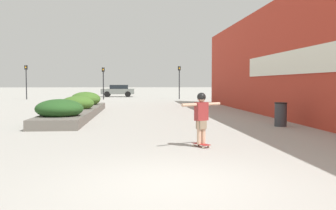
{
  "coord_description": "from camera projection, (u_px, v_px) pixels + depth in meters",
  "views": [
    {
      "loc": [
        -0.73,
        -6.27,
        1.72
      ],
      "look_at": [
        0.58,
        8.86,
        0.83
      ],
      "focal_mm": 40.0,
      "sensor_mm": 36.0,
      "label": 1
    }
  ],
  "objects": [
    {
      "name": "car_center_left",
      "position": [
        118.0,
        90.0,
        47.03
      ],
      "size": [
        4.12,
        1.96,
        1.5
      ],
      "rotation": [
        0.0,
        0.0,
        1.57
      ],
      "color": "slate",
      "rests_on": "ground_plane"
    },
    {
      "name": "skateboard",
      "position": [
        201.0,
        145.0,
        10.08
      ],
      "size": [
        0.47,
        0.6,
        0.09
      ],
      "rotation": [
        0.0,
        0.0,
        0.52
      ],
      "color": "maroon",
      "rests_on": "ground_plane"
    },
    {
      "name": "traffic_light_right",
      "position": [
        179.0,
        77.0,
        40.38
      ],
      "size": [
        0.28,
        0.3,
        3.55
      ],
      "color": "black",
      "rests_on": "ground_plane"
    },
    {
      "name": "building_wall_right",
      "position": [
        297.0,
        56.0,
        16.49
      ],
      "size": [
        0.67,
        34.2,
        5.81
      ],
      "color": "#B23323",
      "rests_on": "ground_plane"
    },
    {
      "name": "trash_bin",
      "position": [
        281.0,
        114.0,
        14.88
      ],
      "size": [
        0.5,
        0.5,
        0.96
      ],
      "color": "#38383D",
      "rests_on": "ground_plane"
    },
    {
      "name": "traffic_light_far_left",
      "position": [
        26.0,
        76.0,
        39.33
      ],
      "size": [
        0.28,
        0.3,
        3.6
      ],
      "color": "black",
      "rests_on": "ground_plane"
    },
    {
      "name": "ground_plane",
      "position": [
        179.0,
        184.0,
        6.4
      ],
      "size": [
        300.0,
        300.0,
        0.0
      ],
      "primitive_type": "plane",
      "color": "#A3A099"
    },
    {
      "name": "car_leftmost",
      "position": [
        242.0,
        91.0,
        44.55
      ],
      "size": [
        4.07,
        1.84,
        1.57
      ],
      "rotation": [
        0.0,
        0.0,
        1.57
      ],
      "color": "maroon",
      "rests_on": "ground_plane"
    },
    {
      "name": "skateboarder",
      "position": [
        201.0,
        113.0,
        10.03
      ],
      "size": [
        1.16,
        0.71,
        1.38
      ],
      "rotation": [
        0.0,
        0.0,
        0.52
      ],
      "color": "tan",
      "rests_on": "skateboard"
    },
    {
      "name": "traffic_light_left",
      "position": [
        103.0,
        78.0,
        39.38
      ],
      "size": [
        0.28,
        0.3,
        3.37
      ],
      "color": "black",
      "rests_on": "ground_plane"
    },
    {
      "name": "planter_box",
      "position": [
        77.0,
        108.0,
        19.51
      ],
      "size": [
        1.97,
        12.21,
        1.18
      ],
      "color": "#605B54",
      "rests_on": "ground_plane"
    }
  ]
}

